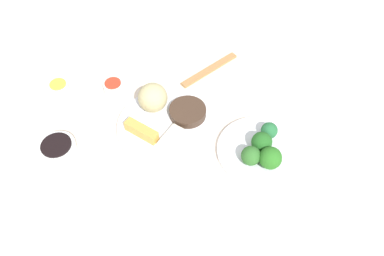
% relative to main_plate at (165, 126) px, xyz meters
% --- Properties ---
extents(tabletop, '(2.20, 2.20, 0.02)m').
position_rel_main_plate_xyz_m(tabletop, '(-0.00, 0.04, -0.02)').
color(tabletop, beige).
rests_on(tabletop, ground).
extents(main_plate, '(0.26, 0.26, 0.02)m').
position_rel_main_plate_xyz_m(main_plate, '(0.00, 0.00, 0.00)').
color(main_plate, white).
rests_on(main_plate, tabletop).
extents(rice_scoop, '(0.08, 0.08, 0.08)m').
position_rel_main_plate_xyz_m(rice_scoop, '(0.05, -0.04, 0.05)').
color(rice_scoop, tan).
rests_on(rice_scoop, main_plate).
extents(spring_roll, '(0.10, 0.05, 0.03)m').
position_rel_main_plate_xyz_m(spring_roll, '(0.04, 0.05, 0.02)').
color(spring_roll, gold).
rests_on(spring_roll, main_plate).
extents(crab_rangoon_wonton, '(0.09, 0.09, 0.01)m').
position_rel_main_plate_xyz_m(crab_rangoon_wonton, '(-0.05, 0.04, 0.02)').
color(crab_rangoon_wonton, beige).
rests_on(crab_rangoon_wonton, main_plate).
extents(stir_fry_heap, '(0.10, 0.10, 0.02)m').
position_rel_main_plate_xyz_m(stir_fry_heap, '(-0.04, -0.05, 0.02)').
color(stir_fry_heap, '#3F2C20').
rests_on(stir_fry_heap, main_plate).
extents(broccoli_plate, '(0.21, 0.21, 0.01)m').
position_rel_main_plate_xyz_m(broccoli_plate, '(-0.25, -0.00, -0.00)').
color(broccoli_plate, white).
rests_on(broccoli_plate, tabletop).
extents(broccoli_floret_0, '(0.05, 0.05, 0.05)m').
position_rel_main_plate_xyz_m(broccoli_floret_0, '(-0.25, -0.01, 0.03)').
color(broccoli_floret_0, '#215D1F').
rests_on(broccoli_floret_0, broccoli_plate).
extents(broccoli_floret_1, '(0.04, 0.04, 0.04)m').
position_rel_main_plate_xyz_m(broccoli_floret_1, '(-0.26, -0.05, 0.03)').
color(broccoli_floret_1, '#256737').
rests_on(broccoli_floret_1, broccoli_plate).
extents(broccoli_floret_2, '(0.06, 0.06, 0.06)m').
position_rel_main_plate_xyz_m(broccoli_floret_2, '(-0.28, 0.03, 0.03)').
color(broccoli_floret_2, '#286C20').
rests_on(broccoli_floret_2, broccoli_plate).
extents(broccoli_floret_3, '(0.05, 0.05, 0.05)m').
position_rel_main_plate_xyz_m(broccoli_floret_3, '(-0.24, 0.03, 0.03)').
color(broccoli_floret_3, '#2D6527').
rests_on(broccoli_floret_3, broccoli_plate).
extents(soy_sauce_bowl, '(0.09, 0.09, 0.04)m').
position_rel_main_plate_xyz_m(soy_sauce_bowl, '(0.22, 0.16, 0.01)').
color(soy_sauce_bowl, white).
rests_on(soy_sauce_bowl, tabletop).
extents(soy_sauce_bowl_liquid, '(0.08, 0.08, 0.00)m').
position_rel_main_plate_xyz_m(soy_sauce_bowl_liquid, '(0.22, 0.16, 0.03)').
color(soy_sauce_bowl_liquid, black).
rests_on(soy_sauce_bowl_liquid, soy_sauce_bowl).
extents(sauce_ramekin_hot_mustard, '(0.06, 0.06, 0.03)m').
position_rel_main_plate_xyz_m(sauce_ramekin_hot_mustard, '(0.33, -0.02, 0.01)').
color(sauce_ramekin_hot_mustard, white).
rests_on(sauce_ramekin_hot_mustard, tabletop).
extents(sauce_ramekin_hot_mustard_liquid, '(0.05, 0.05, 0.00)m').
position_rel_main_plate_xyz_m(sauce_ramekin_hot_mustard_liquid, '(0.33, -0.02, 0.02)').
color(sauce_ramekin_hot_mustard_liquid, yellow).
rests_on(sauce_ramekin_hot_mustard_liquid, sauce_ramekin_hot_mustard).
extents(sauce_ramekin_sweet_and_sour, '(0.06, 0.06, 0.03)m').
position_rel_main_plate_xyz_m(sauce_ramekin_sweet_and_sour, '(0.19, -0.08, 0.01)').
color(sauce_ramekin_sweet_and_sour, white).
rests_on(sauce_ramekin_sweet_and_sour, tabletop).
extents(sauce_ramekin_sweet_and_sour_liquid, '(0.05, 0.05, 0.00)m').
position_rel_main_plate_xyz_m(sauce_ramekin_sweet_and_sour_liquid, '(0.19, -0.08, 0.02)').
color(sauce_ramekin_sweet_and_sour_liquid, red).
rests_on(sauce_ramekin_sweet_and_sour_liquid, sauce_ramekin_sweet_and_sour).
extents(chopsticks_pair, '(0.12, 0.19, 0.01)m').
position_rel_main_plate_xyz_m(chopsticks_pair, '(-0.04, -0.24, -0.00)').
color(chopsticks_pair, '#AB7745').
rests_on(chopsticks_pair, tabletop).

